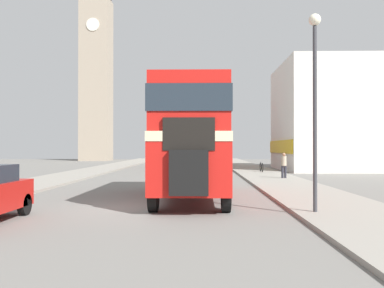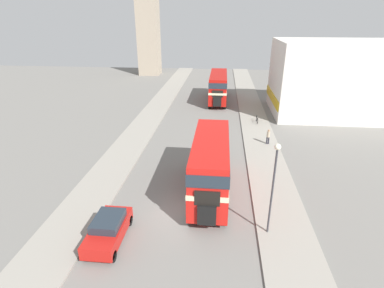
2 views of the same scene
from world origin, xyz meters
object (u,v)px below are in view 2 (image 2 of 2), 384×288
(car_parked_near, at_px, (108,229))
(bicycle_on_pavement, at_px, (257,119))
(double_decker_bus, at_px, (211,162))
(street_lamp, at_px, (274,177))
(bus_distant, at_px, (218,85))
(pedestrian_walking, at_px, (268,136))

(car_parked_near, height_order, bicycle_on_pavement, car_parked_near)
(double_decker_bus, bearing_deg, street_lamp, -48.67)
(bus_distant, relative_size, street_lamp, 1.79)
(double_decker_bus, height_order, car_parked_near, double_decker_bus)
(bus_distant, height_order, pedestrian_walking, bus_distant)
(double_decker_bus, relative_size, car_parked_near, 2.32)
(car_parked_near, distance_m, street_lamp, 10.06)
(double_decker_bus, height_order, pedestrian_walking, double_decker_bus)
(car_parked_near, relative_size, bicycle_on_pavement, 2.27)
(double_decker_bus, height_order, bus_distant, double_decker_bus)
(car_parked_near, height_order, street_lamp, street_lamp)
(car_parked_near, distance_m, bicycle_on_pavement, 24.72)
(pedestrian_walking, bearing_deg, bicycle_on_pavement, 93.65)
(pedestrian_walking, bearing_deg, double_decker_bus, -119.65)
(pedestrian_walking, distance_m, bicycle_on_pavement, 6.80)
(pedestrian_walking, bearing_deg, car_parked_near, -125.86)
(bus_distant, distance_m, car_parked_near, 32.83)
(car_parked_near, height_order, pedestrian_walking, pedestrian_walking)
(double_decker_bus, distance_m, bus_distant, 26.47)
(bus_distant, height_order, car_parked_near, bus_distant)
(car_parked_near, bearing_deg, bicycle_on_pavement, 64.19)
(bus_distant, bearing_deg, car_parked_near, -100.02)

